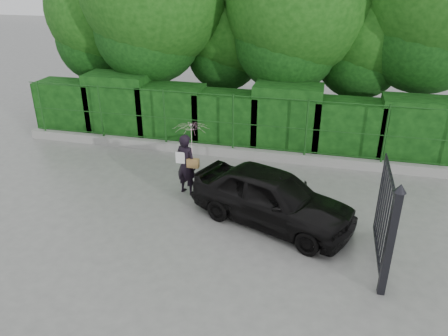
# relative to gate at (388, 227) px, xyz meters

# --- Properties ---
(ground) EXTENTS (80.00, 80.00, 0.00)m
(ground) POSITION_rel_gate_xyz_m (-4.60, 0.72, -1.19)
(ground) COLOR gray
(kerb) EXTENTS (14.00, 0.25, 0.30)m
(kerb) POSITION_rel_gate_xyz_m (-4.60, 5.22, -1.04)
(kerb) COLOR #9E9E99
(kerb) RESTS_ON ground
(fence) EXTENTS (14.13, 0.06, 1.80)m
(fence) POSITION_rel_gate_xyz_m (-4.38, 5.22, 0.01)
(fence) COLOR #184A16
(fence) RESTS_ON kerb
(hedge) EXTENTS (14.20, 1.20, 2.26)m
(hedge) POSITION_rel_gate_xyz_m (-4.60, 6.22, -0.17)
(hedge) COLOR black
(hedge) RESTS_ON ground
(gate) EXTENTS (0.22, 2.33, 2.36)m
(gate) POSITION_rel_gate_xyz_m (0.00, 0.00, 0.00)
(gate) COLOR black
(gate) RESTS_ON ground
(woman) EXTENTS (0.99, 0.96, 2.03)m
(woman) POSITION_rel_gate_xyz_m (-4.78, 2.54, 0.14)
(woman) COLOR black
(woman) RESTS_ON ground
(car) EXTENTS (4.34, 2.99, 1.37)m
(car) POSITION_rel_gate_xyz_m (-2.42, 1.56, -0.50)
(car) COLOR black
(car) RESTS_ON ground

